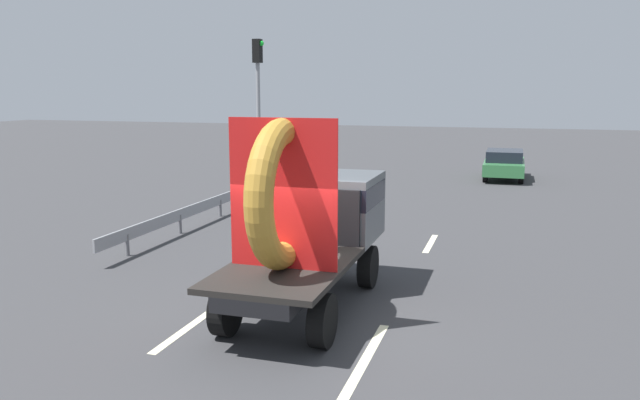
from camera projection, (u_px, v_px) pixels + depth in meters
name	position (u px, v px, depth m)	size (l,w,h in m)	color
ground_plane	(304.00, 318.00, 11.34)	(120.00, 120.00, 0.00)	#38383A
flatbed_truck	(313.00, 217.00, 12.06)	(2.02, 5.19, 3.64)	black
distant_sedan	(504.00, 164.00, 28.84)	(1.76, 4.11, 1.34)	black
traffic_light	(258.00, 94.00, 24.57)	(0.42, 0.36, 6.01)	gray
guardrail	(201.00, 208.00, 19.14)	(0.10, 10.34, 0.71)	gray
lane_dash_left_near	(183.00, 331.00, 10.74)	(2.02, 0.16, 0.01)	beige
lane_dash_left_far	(313.00, 237.00, 17.53)	(2.33, 0.16, 0.01)	beige
lane_dash_right_near	(366.00, 359.00, 9.62)	(2.92, 0.16, 0.01)	beige
lane_dash_right_far	(430.00, 243.00, 16.83)	(2.07, 0.16, 0.01)	beige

